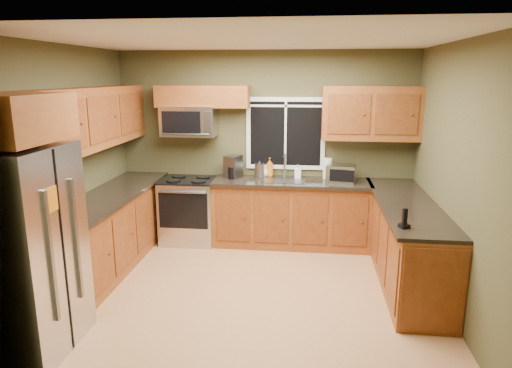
% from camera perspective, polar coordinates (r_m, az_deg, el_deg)
% --- Properties ---
extents(floor, '(4.20, 4.20, 0.00)m').
position_cam_1_polar(floor, '(5.27, -1.02, -13.14)').
color(floor, '#B47D4F').
rests_on(floor, ground).
extents(ceiling, '(4.20, 4.20, 0.00)m').
position_cam_1_polar(ceiling, '(4.72, -1.16, 17.59)').
color(ceiling, white).
rests_on(ceiling, back_wall).
extents(back_wall, '(4.20, 0.00, 4.20)m').
position_cam_1_polar(back_wall, '(6.58, 1.08, 4.64)').
color(back_wall, '#474427').
rests_on(back_wall, ground).
extents(front_wall, '(4.20, 0.00, 4.20)m').
position_cam_1_polar(front_wall, '(3.11, -5.67, -5.58)').
color(front_wall, '#474427').
rests_on(front_wall, ground).
extents(left_wall, '(0.00, 3.60, 3.60)m').
position_cam_1_polar(left_wall, '(5.51, -23.27, 1.80)').
color(left_wall, '#474427').
rests_on(left_wall, ground).
extents(right_wall, '(0.00, 3.60, 3.60)m').
position_cam_1_polar(right_wall, '(4.99, 23.55, 0.65)').
color(right_wall, '#474427').
rests_on(right_wall, ground).
extents(window, '(1.12, 0.03, 1.02)m').
position_cam_1_polar(window, '(6.51, 3.71, 6.32)').
color(window, white).
rests_on(window, back_wall).
extents(base_cabinets_left, '(0.60, 2.65, 0.90)m').
position_cam_1_polar(base_cabinets_left, '(6.01, -17.74, -5.73)').
color(base_cabinets_left, brown).
rests_on(base_cabinets_left, ground).
extents(countertop_left, '(0.65, 2.65, 0.04)m').
position_cam_1_polar(countertop_left, '(5.87, -17.85, -1.41)').
color(countertop_left, black).
rests_on(countertop_left, base_cabinets_left).
extents(base_cabinets_back, '(2.17, 0.60, 0.90)m').
position_cam_1_polar(base_cabinets_back, '(6.46, 4.44, -3.77)').
color(base_cabinets_back, brown).
rests_on(base_cabinets_back, ground).
extents(countertop_back, '(2.17, 0.65, 0.04)m').
position_cam_1_polar(countertop_back, '(6.31, 4.51, 0.24)').
color(countertop_back, black).
rests_on(countertop_back, base_cabinets_back).
extents(base_cabinets_peninsula, '(0.60, 2.52, 0.90)m').
position_cam_1_polar(base_cabinets_peninsula, '(5.67, 18.24, -6.94)').
color(base_cabinets_peninsula, brown).
rests_on(base_cabinets_peninsula, ground).
extents(countertop_peninsula, '(0.65, 2.50, 0.04)m').
position_cam_1_polar(countertop_peninsula, '(5.53, 18.33, -2.34)').
color(countertop_peninsula, black).
rests_on(countertop_peninsula, base_cabinets_peninsula).
extents(upper_cabinets_left, '(0.33, 2.65, 0.72)m').
position_cam_1_polar(upper_cabinets_left, '(5.78, -19.98, 7.70)').
color(upper_cabinets_left, brown).
rests_on(upper_cabinets_left, left_wall).
extents(upper_cabinets_back_left, '(1.30, 0.33, 0.30)m').
position_cam_1_polar(upper_cabinets_back_left, '(6.48, -6.68, 10.82)').
color(upper_cabinets_back_left, brown).
rests_on(upper_cabinets_back_left, back_wall).
extents(upper_cabinets_back_right, '(1.30, 0.33, 0.72)m').
position_cam_1_polar(upper_cabinets_back_right, '(6.37, 14.18, 8.57)').
color(upper_cabinets_back_right, brown).
rests_on(upper_cabinets_back_right, back_wall).
extents(upper_cabinet_over_fridge, '(0.72, 0.90, 0.38)m').
position_cam_1_polar(upper_cabinet_over_fridge, '(4.14, -28.70, 7.26)').
color(upper_cabinet_over_fridge, brown).
rests_on(upper_cabinet_over_fridge, left_wall).
extents(refrigerator, '(0.74, 0.90, 1.80)m').
position_cam_1_polar(refrigerator, '(4.38, -27.02, -7.55)').
color(refrigerator, '#B7B7BC').
rests_on(refrigerator, ground).
extents(range, '(0.76, 0.69, 0.94)m').
position_cam_1_polar(range, '(6.64, -8.31, -3.22)').
color(range, '#B7B7BC').
rests_on(range, ground).
extents(microwave, '(0.76, 0.41, 0.42)m').
position_cam_1_polar(microwave, '(6.53, -8.38, 7.79)').
color(microwave, '#B7B7BC').
rests_on(microwave, back_wall).
extents(sink, '(0.60, 0.42, 0.36)m').
position_cam_1_polar(sink, '(6.33, 3.48, 0.59)').
color(sink, slate).
rests_on(sink, countertop_back).
extents(toaster_oven, '(0.43, 0.36, 0.24)m').
position_cam_1_polar(toaster_oven, '(6.29, 10.60, 1.30)').
color(toaster_oven, '#B7B7BC').
rests_on(toaster_oven, countertop_back).
extents(coffee_maker, '(0.26, 0.30, 0.32)m').
position_cam_1_polar(coffee_maker, '(6.45, -2.89, 2.08)').
color(coffee_maker, slate).
rests_on(coffee_maker, countertop_back).
extents(kettle, '(0.19, 0.19, 0.25)m').
position_cam_1_polar(kettle, '(6.45, 0.45, 1.80)').
color(kettle, '#B7B7BC').
rests_on(kettle, countertop_back).
extents(paper_towel_roll, '(0.13, 0.13, 0.32)m').
position_cam_1_polar(paper_towel_roll, '(6.48, 8.91, 1.95)').
color(paper_towel_roll, white).
rests_on(paper_towel_roll, countertop_back).
extents(soap_bottle_a, '(0.11, 0.11, 0.27)m').
position_cam_1_polar(soap_bottle_a, '(6.52, 1.72, 2.12)').
color(soap_bottle_a, '#C46912').
rests_on(soap_bottle_a, countertop_back).
extents(soap_bottle_b, '(0.10, 0.10, 0.19)m').
position_cam_1_polar(soap_bottle_b, '(6.46, 5.23, 1.56)').
color(soap_bottle_b, white).
rests_on(soap_bottle_b, countertop_back).
extents(soap_bottle_c, '(0.18, 0.18, 0.18)m').
position_cam_1_polar(soap_bottle_c, '(6.52, 0.89, 1.72)').
color(soap_bottle_c, white).
rests_on(soap_bottle_c, countertop_back).
extents(cordless_phone, '(0.11, 0.11, 0.19)m').
position_cam_1_polar(cordless_phone, '(4.58, 18.05, -4.54)').
color(cordless_phone, black).
rests_on(cordless_phone, countertop_peninsula).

